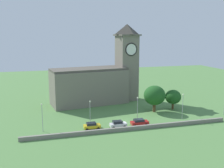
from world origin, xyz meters
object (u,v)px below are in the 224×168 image
Objects in this scene: church at (100,79)px; streetlamp_west_end at (42,113)px; car_yellow at (92,126)px; streetlamp_west_mid at (90,109)px; car_white at (118,124)px; tree_riverside_east at (155,95)px; car_red at (139,122)px; tree_churchyard at (173,97)px; streetlamp_central at (137,105)px; streetlamp_east_mid at (183,103)px.

church is 4.48× the size of streetlamp_west_end.
church is 27.95m from car_yellow.
streetlamp_west_end is at bearing -129.53° from church.
streetlamp_west_mid is (0.06, 2.39, 3.75)m from car_yellow.
tree_riverside_east is at bearing 35.39° from car_white.
car_red is 0.57× the size of tree_riverside_east.
church reaches higher than tree_churchyard.
tree_churchyard reaches higher than car_yellow.
car_white is (6.75, -0.79, 0.07)m from car_yellow.
car_white is 0.93× the size of car_red.
church is 6.83× the size of car_red.
car_yellow is 0.61× the size of streetlamp_central.
church is 31.09m from streetlamp_east_mid.
car_yellow is at bearing -170.81° from streetlamp_central.
streetlamp_west_end is 12.20m from streetlamp_west_mid.
tree_riverside_east reaches higher than streetlamp_east_mid.
church is at bearing 126.25° from streetlamp_east_mid.
tree_riverside_east reaches higher than tree_churchyard.
tree_riverside_east is at bearing 14.01° from streetlamp_west_end.
streetlamp_east_mid is at bearing 5.82° from car_red.
streetlamp_central is (5.20, -23.61, -3.59)m from church.
car_white is 0.62× the size of streetlamp_central.
streetlamp_west_end reaches higher than streetlamp_west_mid.
car_white is at bearing -155.58° from streetlamp_central.
streetlamp_east_mid is (26.19, -1.58, 0.31)m from streetlamp_west_mid.
streetlamp_central is at bearing 80.95° from car_red.
car_white is 19.37m from streetlamp_west_end.
streetlamp_west_end is 38.36m from streetlamp_east_mid.
streetlamp_west_end is (-12.10, 1.41, 3.91)m from car_yellow.
car_yellow is 0.67× the size of tree_churchyard.
streetlamp_west_end is (-18.85, 2.20, 3.84)m from car_white.
tree_riverside_east reaches higher than streetlamp_west_mid.
church is 27.75m from car_red.
tree_churchyard is (20.69, -14.87, -4.22)m from church.
streetlamp_west_end is 34.87m from tree_riverside_east.
streetlamp_west_mid is 22.93m from tree_riverside_east.
streetlamp_west_mid reaches higher than car_white.
church is 3.88× the size of tree_riverside_east.
streetlamp_west_mid is 26.24m from streetlamp_east_mid.
car_red is 0.63× the size of streetlamp_east_mid.
streetlamp_east_mid is (19.50, 1.59, 4.00)m from car_white.
church is 21.23m from tree_riverside_east.
church reaches higher than car_white.
streetlamp_central reaches higher than car_red.
streetlamp_east_mid reaches higher than streetlamp_west_mid.
church reaches higher than streetlamp_west_mid.
streetlamp_west_mid is at bearing -108.74° from church.
car_yellow is at bearing -6.66° from streetlamp_west_end.
streetlamp_west_end is 1.02× the size of streetlamp_central.
streetlamp_east_mid reaches higher than streetlamp_west_end.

